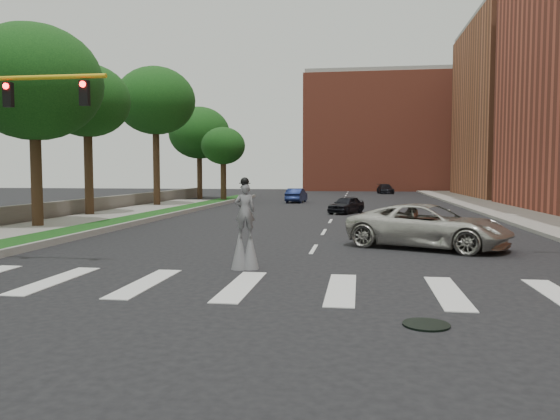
% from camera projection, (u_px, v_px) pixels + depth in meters
% --- Properties ---
extents(ground_plane, '(160.00, 160.00, 0.00)m').
position_uv_depth(ground_plane, '(285.00, 297.00, 12.84)').
color(ground_plane, black).
rests_on(ground_plane, ground).
extents(grass_median, '(2.00, 60.00, 0.25)m').
position_uv_depth(grass_median, '(147.00, 217.00, 34.23)').
color(grass_median, '#123F12').
rests_on(grass_median, ground).
extents(median_curb, '(0.20, 60.00, 0.28)m').
position_uv_depth(median_curb, '(163.00, 217.00, 34.08)').
color(median_curb, gray).
rests_on(median_curb, ground).
extents(sidewalk_right, '(5.00, 90.00, 0.18)m').
position_uv_depth(sidewalk_right, '(526.00, 215.00, 35.70)').
color(sidewalk_right, gray).
rests_on(sidewalk_right, ground).
extents(stone_wall, '(0.50, 56.00, 1.10)m').
position_uv_depth(stone_wall, '(81.00, 207.00, 36.97)').
color(stone_wall, '#5D574F').
rests_on(stone_wall, ground).
extents(manhole, '(0.90, 0.90, 0.04)m').
position_uv_depth(manhole, '(426.00, 325.00, 10.43)').
color(manhole, black).
rests_on(manhole, ground).
extents(building_far, '(16.00, 22.00, 20.00)m').
position_uv_depth(building_far, '(540.00, 110.00, 62.26)').
color(building_far, '#AB613F').
rests_on(building_far, ground).
extents(building_backdrop, '(26.00, 14.00, 18.00)m').
position_uv_depth(building_backdrop, '(387.00, 134.00, 88.33)').
color(building_backdrop, '#A44833').
rests_on(building_backdrop, ground).
extents(stilt_performer, '(0.83, 0.60, 2.78)m').
position_uv_depth(stilt_performer, '(245.00, 234.00, 16.42)').
color(stilt_performer, '#342214').
rests_on(stilt_performer, ground).
extents(suv_crossing, '(6.76, 5.06, 1.71)m').
position_uv_depth(suv_crossing, '(429.00, 226.00, 21.00)').
color(suv_crossing, beige).
rests_on(suv_crossing, ground).
extents(car_near, '(2.83, 3.88, 1.23)m').
position_uv_depth(car_near, '(346.00, 205.00, 38.55)').
color(car_near, black).
rests_on(car_near, ground).
extents(car_mid, '(1.78, 4.24, 1.36)m').
position_uv_depth(car_mid, '(296.00, 195.00, 52.52)').
color(car_mid, '#16214F').
rests_on(car_mid, ground).
extents(car_far, '(2.39, 4.71, 1.31)m').
position_uv_depth(car_far, '(385.00, 189.00, 73.77)').
color(car_far, black).
rests_on(car_far, ground).
extents(tree_2, '(6.90, 6.90, 10.41)m').
position_uv_depth(tree_2, '(34.00, 83.00, 27.65)').
color(tree_2, '#342214').
rests_on(tree_2, ground).
extents(tree_3, '(5.54, 5.54, 9.91)m').
position_uv_depth(tree_3, '(87.00, 101.00, 35.28)').
color(tree_3, '#342214').
rests_on(tree_3, ground).
extents(tree_4, '(6.61, 6.61, 11.68)m').
position_uv_depth(tree_4, '(155.00, 101.00, 45.42)').
color(tree_4, '#342214').
rests_on(tree_4, ground).
extents(tree_5, '(6.60, 6.60, 9.98)m').
position_uv_depth(tree_5, '(199.00, 133.00, 59.09)').
color(tree_5, '#342214').
rests_on(tree_5, ground).
extents(tree_6, '(4.27, 4.27, 7.29)m').
position_uv_depth(tree_6, '(223.00, 146.00, 52.97)').
color(tree_6, '#342214').
rests_on(tree_6, ground).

